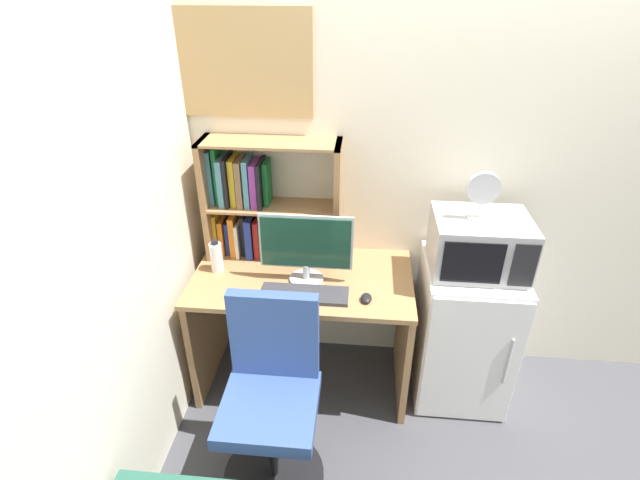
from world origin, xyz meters
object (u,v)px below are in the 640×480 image
object	(u,v)px
computer_mouse	(366,298)
desk_chair	(272,407)
keyboard	(304,294)
hutch_bookshelf	(254,201)
mini_fridge	(463,331)
water_bottle	(216,257)
monitor	(306,246)
desk_fan	(482,193)
microwave	(479,244)
wall_corkboard	(241,63)

from	to	relation	value
computer_mouse	desk_chair	bearing A→B (deg)	-133.83
keyboard	desk_chair	distance (m)	0.56
hutch_bookshelf	mini_fridge	size ratio (longest dim) A/B	0.89
computer_mouse	water_bottle	xyz separation A→B (m)	(-0.82, 0.20, 0.07)
monitor	water_bottle	xyz separation A→B (m)	(-0.50, 0.05, -0.12)
water_bottle	desk_chair	xyz separation A→B (m)	(0.41, -0.64, -0.41)
mini_fridge	desk_chair	bearing A→B (deg)	-146.21
desk_fan	desk_chair	bearing A→B (deg)	-145.44
monitor	water_bottle	size ratio (longest dim) A/B	2.58
hutch_bookshelf	water_bottle	distance (m)	0.37
desk_fan	monitor	bearing A→B (deg)	-175.68
monitor	desk_fan	size ratio (longest dim) A/B	1.97
microwave	keyboard	bearing A→B (deg)	-166.23
microwave	wall_corkboard	world-z (taller)	wall_corkboard
computer_mouse	mini_fridge	distance (m)	0.70
water_bottle	microwave	distance (m)	1.39
computer_mouse	keyboard	bearing A→B (deg)	178.18
mini_fridge	microwave	xyz separation A→B (m)	(0.00, 0.00, 0.57)
desk_fan	desk_chair	xyz separation A→B (m)	(-0.95, -0.65, -0.83)
water_bottle	microwave	bearing A→B (deg)	0.89
computer_mouse	water_bottle	bearing A→B (deg)	166.12
water_bottle	desk_fan	size ratio (longest dim) A/B	0.76
monitor	computer_mouse	bearing A→B (deg)	-25.73
monitor	hutch_bookshelf	bearing A→B (deg)	141.25
microwave	mini_fridge	bearing A→B (deg)	-90.16
mini_fridge	desk_chair	distance (m)	1.18
hutch_bookshelf	computer_mouse	xyz separation A→B (m)	(0.64, -0.41, -0.32)
monitor	keyboard	bearing A→B (deg)	-87.30
wall_corkboard	keyboard	bearing A→B (deg)	-53.47
desk_chair	keyboard	bearing A→B (deg)	77.20
microwave	desk_fan	bearing A→B (deg)	-169.98
mini_fridge	microwave	size ratio (longest dim) A/B	1.77
water_bottle	wall_corkboard	size ratio (longest dim) A/B	0.26
mini_fridge	keyboard	bearing A→B (deg)	-166.42
keyboard	computer_mouse	distance (m)	0.31
mini_fridge	desk_chair	world-z (taller)	desk_chair
hutch_bookshelf	desk_chair	xyz separation A→B (m)	(0.23, -0.84, -0.65)
microwave	wall_corkboard	distance (m)	1.51
computer_mouse	desk_fan	xyz separation A→B (m)	(0.53, 0.22, 0.50)
hutch_bookshelf	microwave	size ratio (longest dim) A/B	1.57
mini_fridge	desk_chair	xyz separation A→B (m)	(-0.98, -0.65, 0.02)
hutch_bookshelf	microwave	world-z (taller)	hutch_bookshelf
mini_fridge	desk_chair	size ratio (longest dim) A/B	0.86
hutch_bookshelf	mini_fridge	xyz separation A→B (m)	(1.20, -0.19, -0.67)
desk_chair	wall_corkboard	bearing A→B (deg)	105.85
hutch_bookshelf	keyboard	world-z (taller)	hutch_bookshelf
monitor	desk_chair	bearing A→B (deg)	-99.06
desk_fan	desk_chair	size ratio (longest dim) A/B	0.25
desk_chair	computer_mouse	bearing A→B (deg)	46.17
desk_chair	mini_fridge	bearing A→B (deg)	33.79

